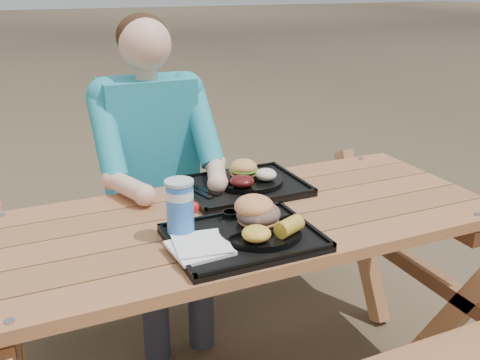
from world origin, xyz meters
name	(u,v)px	position (x,y,z in m)	size (l,w,h in m)	color
picnic_table	(240,308)	(0.00, 0.00, 0.38)	(1.80, 1.49, 0.75)	#999999
tray_near	(243,239)	(-0.07, -0.19, 0.76)	(0.45, 0.35, 0.02)	black
tray_far	(244,187)	(0.11, 0.21, 0.76)	(0.45, 0.35, 0.02)	black
plate_near	(260,231)	(-0.02, -0.19, 0.78)	(0.26, 0.26, 0.02)	black
plate_far	(250,181)	(0.14, 0.22, 0.78)	(0.26, 0.26, 0.02)	black
napkin_stack	(199,247)	(-0.23, -0.21, 0.78)	(0.17, 0.17, 0.02)	white
soda_cup	(180,210)	(-0.24, -0.10, 0.85)	(0.08, 0.08, 0.17)	blue
condiment_bbq	(230,216)	(-0.06, -0.06, 0.79)	(0.05, 0.05, 0.03)	black
condiment_mustard	(244,214)	(-0.02, -0.07, 0.78)	(0.05, 0.05, 0.03)	yellow
sandwich	(259,202)	(0.00, -0.15, 0.86)	(0.13, 0.13, 0.14)	#E68D51
mac_cheese	(256,234)	(-0.07, -0.26, 0.81)	(0.09, 0.09, 0.04)	gold
corn_cob	(289,226)	(0.04, -0.27, 0.82)	(0.09, 0.09, 0.05)	gold
cutlery_far	(203,190)	(-0.05, 0.22, 0.77)	(0.03, 0.17, 0.01)	black
burger	(244,163)	(0.13, 0.26, 0.84)	(0.11, 0.11, 0.10)	#E0974F
baked_beans	(242,181)	(0.08, 0.15, 0.81)	(0.09, 0.09, 0.04)	#4D100F
potato_salad	(266,175)	(0.19, 0.18, 0.81)	(0.08, 0.08, 0.05)	beige
diner	(153,190)	(-0.14, 0.63, 0.64)	(0.48, 0.84, 1.28)	#199AB2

